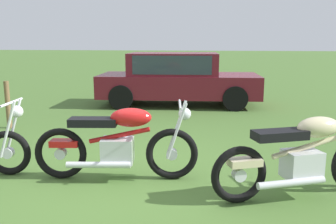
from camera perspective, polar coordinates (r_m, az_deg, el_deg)
ground_plane at (r=4.80m, az=-8.67°, el=-10.54°), size 120.00×120.00×0.00m
motorcycle_red at (r=4.69m, az=-7.90°, el=-4.84°), size 2.10×0.69×1.02m
motorcycle_cream at (r=4.42m, az=20.40°, el=-6.52°), size 2.02×1.06×1.02m
car_burgundy at (r=10.03m, az=1.35°, el=5.64°), size 4.42×2.05×1.43m
fence_post_wooden at (r=8.04m, az=-23.82°, el=1.04°), size 0.10×0.10×0.97m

